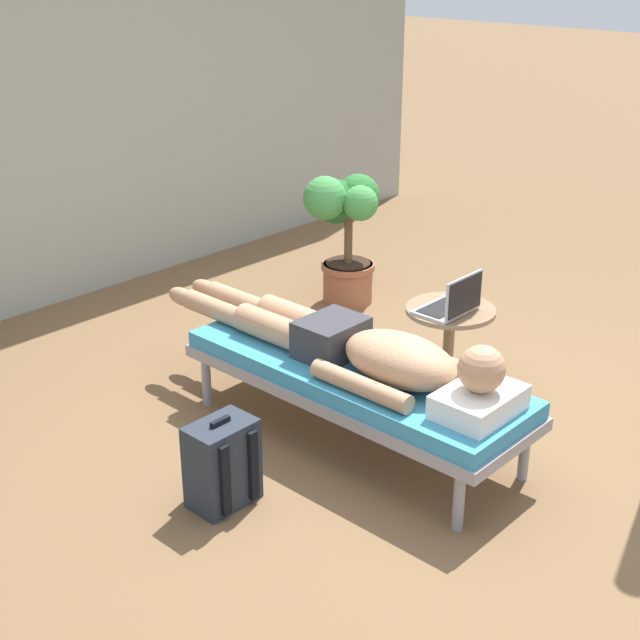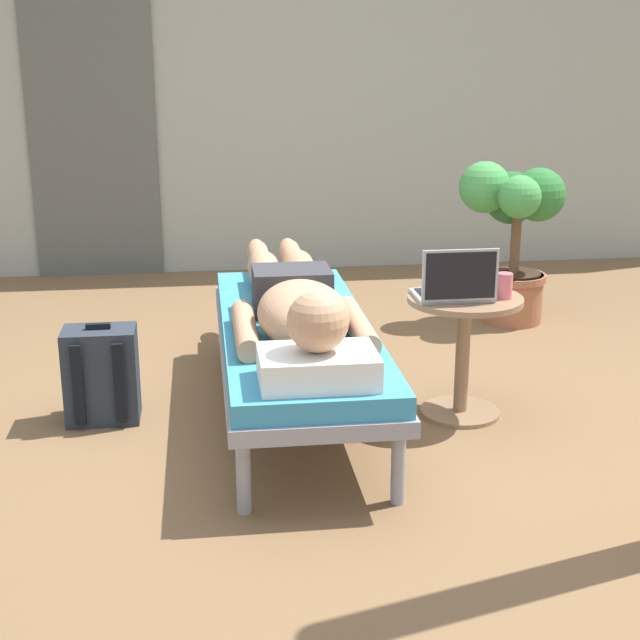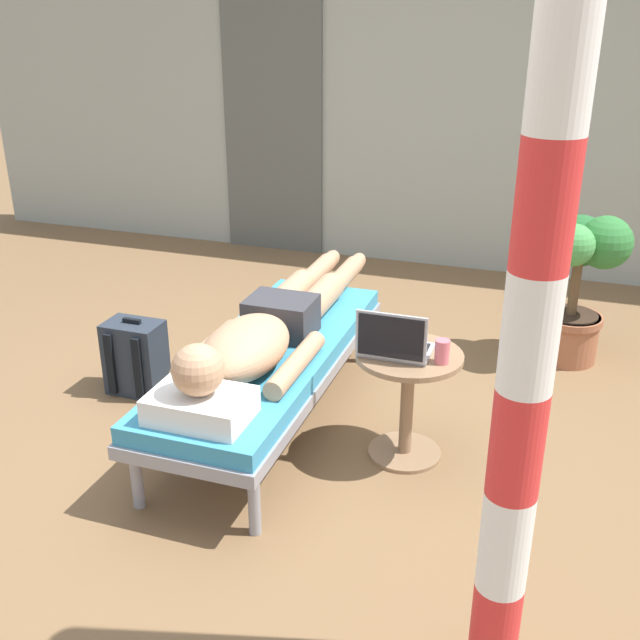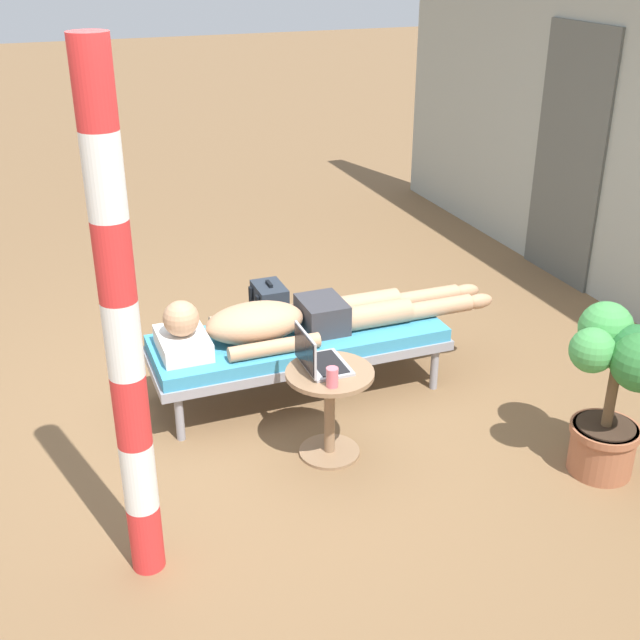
{
  "view_description": "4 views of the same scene",
  "coord_description": "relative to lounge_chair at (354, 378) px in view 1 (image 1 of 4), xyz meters",
  "views": [
    {
      "loc": [
        -3.2,
        -2.39,
        2.36
      ],
      "look_at": [
        -0.23,
        0.36,
        0.61
      ],
      "focal_mm": 50.49,
      "sensor_mm": 36.0,
      "label": 1
    },
    {
      "loc": [
        -0.56,
        -3.44,
        1.52
      ],
      "look_at": [
        -0.11,
        -0.02,
        0.48
      ],
      "focal_mm": 51.23,
      "sensor_mm": 36.0,
      "label": 2
    },
    {
      "loc": [
        1.1,
        -2.85,
        1.95
      ],
      "look_at": [
        -0.04,
        0.45,
        0.46
      ],
      "focal_mm": 41.96,
      "sensor_mm": 36.0,
      "label": 3
    },
    {
      "loc": [
        4.04,
        -1.32,
        2.64
      ],
      "look_at": [
        -0.14,
        0.28,
        0.5
      ],
      "focal_mm": 45.67,
      "sensor_mm": 36.0,
      "label": 4
    }
  ],
  "objects": [
    {
      "name": "drink_glass",
      "position": [
        0.85,
        -0.12,
        0.23
      ],
      "size": [
        0.06,
        0.06,
        0.11
      ],
      "primitive_type": "cylinder",
      "color": "#D86672",
      "rests_on": "side_table"
    },
    {
      "name": "ground_plane",
      "position": [
        0.19,
        -0.16,
        -0.35
      ],
      "size": [
        40.0,
        40.0,
        0.0
      ],
      "primitive_type": "plane",
      "color": "brown"
    },
    {
      "name": "person_reclining",
      "position": [
        0.0,
        -0.04,
        0.17
      ],
      "size": [
        0.53,
        2.17,
        0.32
      ],
      "color": "white",
      "rests_on": "lounge_chair"
    },
    {
      "name": "side_table",
      "position": [
        0.7,
        -0.07,
        0.01
      ],
      "size": [
        0.48,
        0.48,
        0.52
      ],
      "color": "#8C6B4C",
      "rests_on": "ground"
    },
    {
      "name": "lounge_chair",
      "position": [
        0.0,
        0.0,
        0.0
      ],
      "size": [
        0.63,
        1.83,
        0.42
      ],
      "color": "gray",
      "rests_on": "ground"
    },
    {
      "name": "backpack",
      "position": [
        -0.81,
        0.07,
        -0.15
      ],
      "size": [
        0.3,
        0.26,
        0.42
      ],
      "color": "#262D38",
      "rests_on": "ground"
    },
    {
      "name": "laptop",
      "position": [
        0.64,
        -0.12,
        0.24
      ],
      "size": [
        0.31,
        0.24,
        0.23
      ],
      "color": "#A5A8AD",
      "rests_on": "side_table"
    },
    {
      "name": "potted_plant",
      "position": [
        1.36,
        1.26,
        0.21
      ],
      "size": [
        0.6,
        0.51,
        0.91
      ],
      "color": "#9E5B3D",
      "rests_on": "ground"
    },
    {
      "name": "house_wall_back",
      "position": [
        -0.0,
        2.8,
        1.0
      ],
      "size": [
        7.6,
        0.2,
        2.7
      ],
      "primitive_type": "cube",
      "color": "#999E93",
      "rests_on": "ground"
    }
  ]
}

